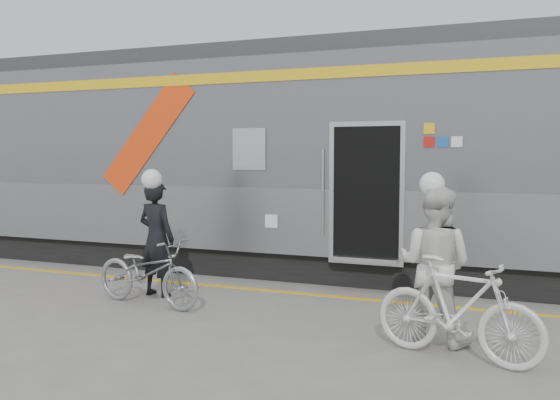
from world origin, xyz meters
The scene contains 9 objects.
ground centered at (0.00, 0.00, 0.00)m, with size 90.00×90.00×0.00m, color slate.
train centered at (-1.74, 4.19, 2.05)m, with size 24.00×3.17×4.10m.
safety_strip centered at (0.00, 2.15, 0.00)m, with size 24.00×0.12×0.01m, color yellow.
man centered at (-2.46, 1.24, 0.89)m, with size 0.65×0.42×1.77m, color black.
bicycle_left centered at (-2.26, 0.69, 0.49)m, with size 0.65×1.86×0.98m, color #9A9CA1.
woman centered at (1.76, 0.49, 0.90)m, with size 0.88×0.68×1.80m, color silver.
bicycle_right centered at (2.06, -0.06, 0.55)m, with size 0.51×1.82×1.09m, color silver.
helmet_man centered at (-2.46, 1.24, 1.93)m, with size 0.31×0.31×0.31m, color white.
helmet_woman centered at (1.76, 0.49, 1.95)m, with size 0.29×0.29×0.29m, color white.
Camera 1 is at (2.52, -6.42, 2.17)m, focal length 38.00 mm.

